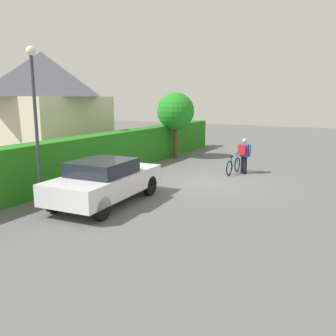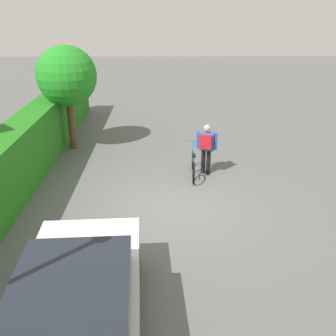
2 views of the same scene
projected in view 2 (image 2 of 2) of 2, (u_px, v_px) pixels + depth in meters
name	position (u px, v px, depth m)	size (l,w,h in m)	color
ground_plane	(176.00, 208.00, 10.02)	(60.00, 60.00, 0.00)	#5B5B5B
hedge_row	(0.00, 177.00, 9.63)	(19.34, 0.90, 1.77)	#24751A
parked_car_near	(77.00, 305.00, 5.77)	(4.26, 2.08, 1.40)	silver
bicycle	(193.00, 165.00, 11.70)	(1.65, 0.50, 0.97)	black
person_rider	(206.00, 145.00, 11.65)	(0.44, 0.62, 1.55)	black
tree_kerbside	(67.00, 77.00, 13.13)	(2.03, 2.03, 3.59)	brown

